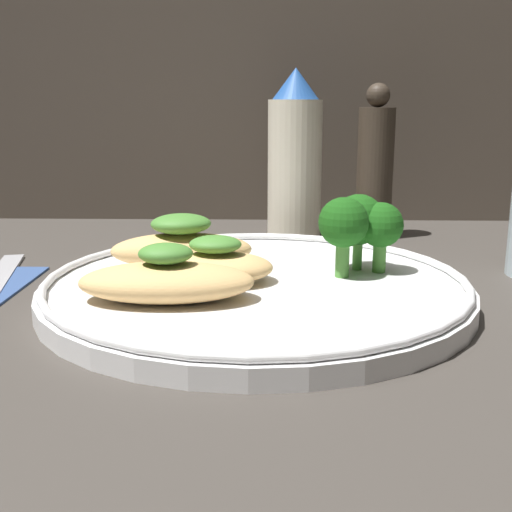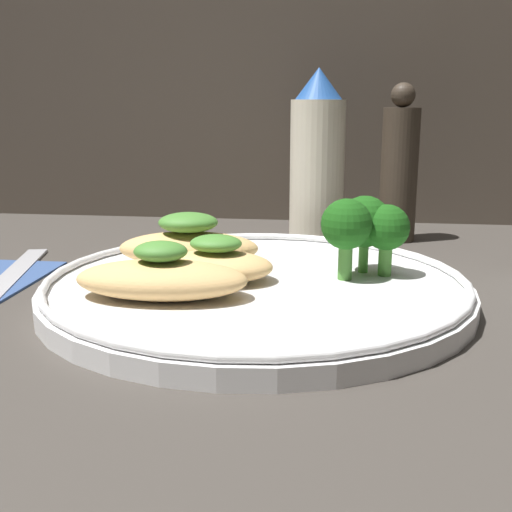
% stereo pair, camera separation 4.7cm
% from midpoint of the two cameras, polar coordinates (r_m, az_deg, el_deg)
% --- Properties ---
extents(ground_plane, '(1.80, 1.80, 0.01)m').
position_cam_midpoint_polar(ground_plane, '(0.48, 2.81, -4.56)').
color(ground_plane, '#3D3833').
extents(plate, '(0.32, 0.32, 0.02)m').
position_cam_midpoint_polar(plate, '(0.48, 2.83, -2.86)').
color(plate, white).
rests_on(plate, ground_plane).
extents(grilled_meat_front, '(0.12, 0.06, 0.04)m').
position_cam_midpoint_polar(grilled_meat_front, '(0.43, -5.37, -1.95)').
color(grilled_meat_front, tan).
rests_on(grilled_meat_front, plate).
extents(grilled_meat_middle, '(0.09, 0.06, 0.03)m').
position_cam_midpoint_polar(grilled_meat_middle, '(0.47, -0.78, -0.77)').
color(grilled_meat_middle, tan).
rests_on(grilled_meat_middle, plate).
extents(grilled_meat_back, '(0.12, 0.06, 0.04)m').
position_cam_midpoint_polar(grilled_meat_back, '(0.52, -3.46, 1.03)').
color(grilled_meat_back, tan).
rests_on(grilled_meat_back, plate).
extents(broccoli_bunch, '(0.07, 0.06, 0.06)m').
position_cam_midpoint_polar(broccoli_bunch, '(0.49, 12.32, 2.64)').
color(broccoli_bunch, '#4C8E38').
rests_on(broccoli_bunch, plate).
extents(sauce_bottle, '(0.06, 0.06, 0.18)m').
position_cam_midpoint_polar(sauce_bottle, '(0.69, 7.43, 8.56)').
color(sauce_bottle, beige).
rests_on(sauce_bottle, ground_plane).
extents(pepper_grinder, '(0.04, 0.04, 0.16)m').
position_cam_midpoint_polar(pepper_grinder, '(0.69, 14.54, 7.42)').
color(pepper_grinder, '#382D23').
rests_on(pepper_grinder, ground_plane).
extents(fork, '(0.06, 0.19, 0.01)m').
position_cam_midpoint_polar(fork, '(0.57, -18.70, -1.58)').
color(fork, '#B2B2B7').
rests_on(fork, ground_plane).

